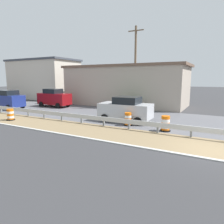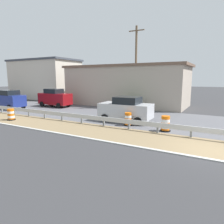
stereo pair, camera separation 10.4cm
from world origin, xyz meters
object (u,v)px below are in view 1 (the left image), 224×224
(traffic_barrel_nearest, at_px, (165,124))
(utility_pole_near, at_px, (135,67))
(traffic_barrel_close, at_px, (128,120))
(car_distant_c, at_px, (54,98))
(car_lead_far_lane, at_px, (126,109))
(car_trailing_far_lane, at_px, (8,99))
(traffic_barrel_mid, at_px, (10,115))

(traffic_barrel_nearest, xyz_separation_m, utility_pole_near, (8.37, 5.64, 4.27))
(traffic_barrel_close, xyz_separation_m, utility_pole_near, (8.10, 2.77, 4.29))
(utility_pole_near, bearing_deg, car_distant_c, 108.14)
(car_lead_far_lane, distance_m, car_trailing_far_lane, 14.96)
(car_lead_far_lane, relative_size, car_trailing_far_lane, 1.01)
(traffic_barrel_nearest, distance_m, traffic_barrel_mid, 12.72)
(utility_pole_near, bearing_deg, car_lead_far_lane, -163.82)
(traffic_barrel_mid, height_order, car_distant_c, car_distant_c)
(traffic_barrel_mid, distance_m, car_lead_far_lane, 9.76)
(car_trailing_far_lane, bearing_deg, car_distant_c, -130.79)
(traffic_barrel_nearest, bearing_deg, car_distant_c, 70.75)
(car_trailing_far_lane, height_order, utility_pole_near, utility_pole_near)
(traffic_barrel_mid, bearing_deg, utility_pole_near, -31.69)
(car_trailing_far_lane, relative_size, utility_pole_near, 0.47)
(car_lead_far_lane, xyz_separation_m, car_trailing_far_lane, (-0.12, 14.96, 0.05))
(traffic_barrel_nearest, height_order, car_distant_c, car_distant_c)
(traffic_barrel_nearest, xyz_separation_m, traffic_barrel_close, (0.27, 2.87, -0.02))
(traffic_barrel_mid, height_order, utility_pole_near, utility_pole_near)
(car_lead_far_lane, bearing_deg, traffic_barrel_mid, 24.08)
(traffic_barrel_close, relative_size, car_distant_c, 0.23)
(car_distant_c, bearing_deg, traffic_barrel_close, -21.40)
(car_distant_c, xyz_separation_m, utility_pole_near, (3.10, -9.46, 3.63))
(car_trailing_far_lane, bearing_deg, car_lead_far_lane, -177.37)
(car_distant_c, bearing_deg, traffic_barrel_mid, -70.63)
(car_trailing_far_lane, distance_m, utility_pole_near, 15.16)
(traffic_barrel_close, xyz_separation_m, car_trailing_far_lane, (1.20, 15.76, 0.63))
(traffic_barrel_close, distance_m, car_trailing_far_lane, 15.82)
(car_distant_c, relative_size, utility_pole_near, 0.46)
(traffic_barrel_close, relative_size, car_trailing_far_lane, 0.23)
(traffic_barrel_close, xyz_separation_m, car_distant_c, (5.00, 12.23, 0.66))
(traffic_barrel_nearest, xyz_separation_m, traffic_barrel_mid, (-2.65, 12.44, -0.04))
(traffic_barrel_mid, relative_size, utility_pole_near, 0.11)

